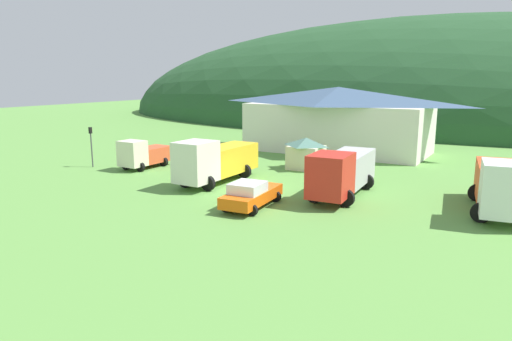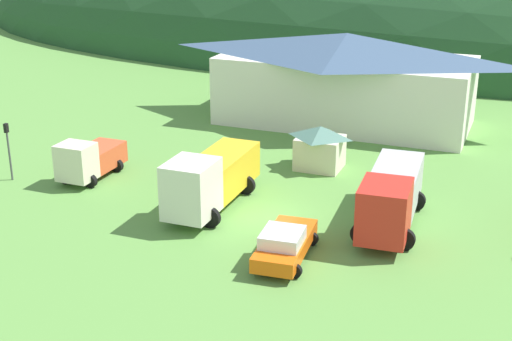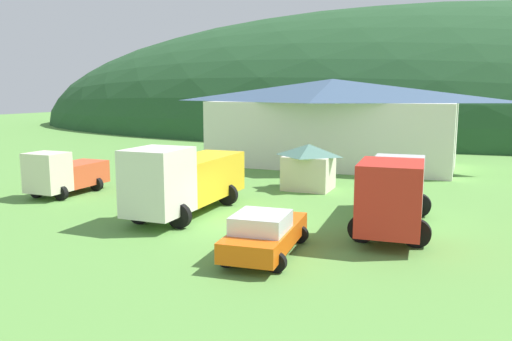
{
  "view_description": "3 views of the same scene",
  "coord_description": "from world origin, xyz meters",
  "px_view_note": "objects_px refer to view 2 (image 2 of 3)",
  "views": [
    {
      "loc": [
        16.83,
        -27.81,
        7.97
      ],
      "look_at": [
        -0.49,
        1.05,
        1.08
      ],
      "focal_mm": 32.45,
      "sensor_mm": 36.0,
      "label": 1
    },
    {
      "loc": [
        12.31,
        -32.8,
        15.58
      ],
      "look_at": [
        -1.72,
        2.31,
        1.63
      ],
      "focal_mm": 50.27,
      "sensor_mm": 36.0,
      "label": 2
    },
    {
      "loc": [
        8.9,
        -20.84,
        5.92
      ],
      "look_at": [
        -1.11,
        3.19,
        1.82
      ],
      "focal_mm": 35.62,
      "sensor_mm": 36.0,
      "label": 3
    }
  ],
  "objects_px": {
    "service_pickup_orange": "(285,244)",
    "traffic_cone_near_pickup": "(199,173)",
    "crane_truck_red": "(391,196)",
    "play_shed_cream": "(320,147)",
    "traffic_light_west": "(8,145)",
    "depot_building": "(346,77)",
    "light_truck_cream": "(88,159)",
    "heavy_rig_striped": "(210,178)"
  },
  "relations": [
    {
      "from": "heavy_rig_striped",
      "to": "traffic_light_west",
      "type": "xyz_separation_m",
      "value": [
        -13.05,
        -0.5,
        0.45
      ]
    },
    {
      "from": "light_truck_cream",
      "to": "heavy_rig_striped",
      "type": "height_order",
      "value": "heavy_rig_striped"
    },
    {
      "from": "play_shed_cream",
      "to": "traffic_cone_near_pickup",
      "type": "xyz_separation_m",
      "value": [
        -6.67,
        -3.7,
        -1.42
      ]
    },
    {
      "from": "play_shed_cream",
      "to": "heavy_rig_striped",
      "type": "relative_size",
      "value": 0.37
    },
    {
      "from": "crane_truck_red",
      "to": "service_pickup_orange",
      "type": "bearing_deg",
      "value": -38.88
    },
    {
      "from": "service_pickup_orange",
      "to": "traffic_cone_near_pickup",
      "type": "height_order",
      "value": "service_pickup_orange"
    },
    {
      "from": "light_truck_cream",
      "to": "crane_truck_red",
      "type": "height_order",
      "value": "crane_truck_red"
    },
    {
      "from": "service_pickup_orange",
      "to": "crane_truck_red",
      "type": "bearing_deg",
      "value": 139.94
    },
    {
      "from": "play_shed_cream",
      "to": "heavy_rig_striped",
      "type": "xyz_separation_m",
      "value": [
        -3.65,
        -8.45,
        0.35
      ]
    },
    {
      "from": "play_shed_cream",
      "to": "crane_truck_red",
      "type": "relative_size",
      "value": 0.35
    },
    {
      "from": "depot_building",
      "to": "service_pickup_orange",
      "type": "distance_m",
      "value": 23.62
    },
    {
      "from": "play_shed_cream",
      "to": "depot_building",
      "type": "bearing_deg",
      "value": 96.9
    },
    {
      "from": "traffic_light_west",
      "to": "heavy_rig_striped",
      "type": "bearing_deg",
      "value": 2.2
    },
    {
      "from": "depot_building",
      "to": "play_shed_cream",
      "type": "height_order",
      "value": "depot_building"
    },
    {
      "from": "play_shed_cream",
      "to": "traffic_light_west",
      "type": "distance_m",
      "value": 18.96
    },
    {
      "from": "depot_building",
      "to": "heavy_rig_striped",
      "type": "relative_size",
      "value": 2.43
    },
    {
      "from": "depot_building",
      "to": "light_truck_cream",
      "type": "height_order",
      "value": "depot_building"
    },
    {
      "from": "light_truck_cream",
      "to": "service_pickup_orange",
      "type": "bearing_deg",
      "value": 68.77
    },
    {
      "from": "depot_building",
      "to": "service_pickup_orange",
      "type": "bearing_deg",
      "value": -81.54
    },
    {
      "from": "crane_truck_red",
      "to": "traffic_light_west",
      "type": "relative_size",
      "value": 2.43
    },
    {
      "from": "heavy_rig_striped",
      "to": "crane_truck_red",
      "type": "distance_m",
      "value": 9.7
    },
    {
      "from": "light_truck_cream",
      "to": "service_pickup_orange",
      "type": "xyz_separation_m",
      "value": [
        14.61,
        -5.64,
        -0.44
      ]
    },
    {
      "from": "traffic_light_west",
      "to": "service_pickup_orange",
      "type": "bearing_deg",
      "value": -11.19
    },
    {
      "from": "play_shed_cream",
      "to": "traffic_cone_near_pickup",
      "type": "bearing_deg",
      "value": -150.98
    },
    {
      "from": "depot_building",
      "to": "light_truck_cream",
      "type": "distance_m",
      "value": 20.94
    },
    {
      "from": "crane_truck_red",
      "to": "traffic_light_west",
      "type": "distance_m",
      "value": 22.74
    },
    {
      "from": "depot_building",
      "to": "play_shed_cream",
      "type": "distance_m",
      "value": 10.82
    },
    {
      "from": "heavy_rig_striped",
      "to": "traffic_cone_near_pickup",
      "type": "relative_size",
      "value": 12.74
    },
    {
      "from": "service_pickup_orange",
      "to": "traffic_cone_near_pickup",
      "type": "distance_m",
      "value": 12.64
    },
    {
      "from": "play_shed_cream",
      "to": "traffic_light_west",
      "type": "height_order",
      "value": "traffic_light_west"
    },
    {
      "from": "light_truck_cream",
      "to": "service_pickup_orange",
      "type": "distance_m",
      "value": 15.67
    },
    {
      "from": "play_shed_cream",
      "to": "traffic_cone_near_pickup",
      "type": "distance_m",
      "value": 7.76
    },
    {
      "from": "depot_building",
      "to": "traffic_cone_near_pickup",
      "type": "distance_m",
      "value": 15.62
    },
    {
      "from": "light_truck_cream",
      "to": "crane_truck_red",
      "type": "xyz_separation_m",
      "value": [
        18.41,
        -0.22,
        0.48
      ]
    },
    {
      "from": "traffic_cone_near_pickup",
      "to": "play_shed_cream",
      "type": "bearing_deg",
      "value": 29.02
    },
    {
      "from": "service_pickup_orange",
      "to": "traffic_light_west",
      "type": "distance_m",
      "value": 19.29
    },
    {
      "from": "traffic_light_west",
      "to": "traffic_cone_near_pickup",
      "type": "distance_m",
      "value": 11.53
    },
    {
      "from": "play_shed_cream",
      "to": "service_pickup_orange",
      "type": "bearing_deg",
      "value": -80.24
    },
    {
      "from": "play_shed_cream",
      "to": "light_truck_cream",
      "type": "distance_m",
      "value": 14.29
    },
    {
      "from": "heavy_rig_striped",
      "to": "traffic_cone_near_pickup",
      "type": "distance_m",
      "value": 5.9
    },
    {
      "from": "depot_building",
      "to": "traffic_cone_near_pickup",
      "type": "xyz_separation_m",
      "value": [
        -5.4,
        -14.23,
        -3.53
      ]
    },
    {
      "from": "traffic_cone_near_pickup",
      "to": "crane_truck_red",
      "type": "bearing_deg",
      "value": -15.71
    }
  ]
}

